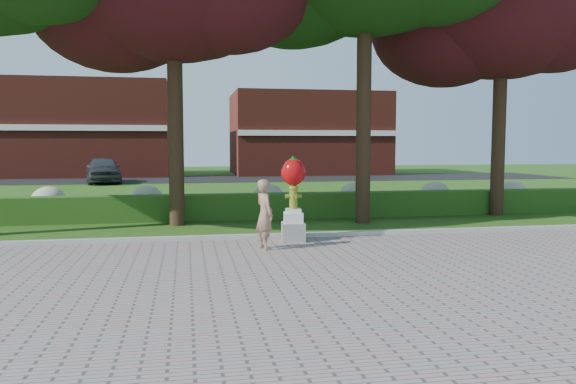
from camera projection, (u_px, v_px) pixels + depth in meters
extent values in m
plane|color=#235014|center=(277.00, 266.00, 10.93)|extent=(100.00, 100.00, 0.00)
cube|color=gray|center=(329.00, 332.00, 7.01)|extent=(40.00, 14.00, 0.04)
cube|color=#ADADA5|center=(258.00, 237.00, 13.86)|extent=(40.00, 0.18, 0.15)
cube|color=#204513|center=(242.00, 206.00, 17.76)|extent=(24.00, 0.70, 0.80)
ellipsoid|color=#A5AA81|center=(49.00, 202.00, 17.66)|extent=(1.10, 1.10, 0.99)
ellipsoid|color=#A5AA81|center=(147.00, 200.00, 18.19)|extent=(1.10, 1.10, 0.99)
ellipsoid|color=#A5AA81|center=(269.00, 198.00, 18.90)|extent=(1.10, 1.10, 0.99)
ellipsoid|color=#A5AA81|center=(354.00, 197.00, 19.44)|extent=(1.10, 1.10, 0.99)
ellipsoid|color=#A5AA81|center=(435.00, 195.00, 19.97)|extent=(1.10, 1.10, 0.99)
ellipsoid|color=#A5AA81|center=(512.00, 194.00, 20.51)|extent=(1.10, 1.10, 0.99)
cube|color=black|center=(212.00, 179.00, 38.38)|extent=(50.00, 8.00, 0.02)
cube|color=maroon|center=(74.00, 129.00, 42.18)|extent=(14.00, 8.00, 7.00)
cube|color=maroon|center=(307.00, 134.00, 45.42)|extent=(12.00, 8.00, 6.40)
cylinder|color=black|center=(176.00, 119.00, 16.19)|extent=(0.44, 0.44, 6.16)
ellipsoid|color=black|center=(117.00, 0.00, 16.46)|extent=(5.28, 5.28, 4.22)
cylinder|color=black|center=(364.00, 101.00, 16.64)|extent=(0.44, 0.44, 7.28)
cylinder|color=black|center=(499.00, 127.00, 18.57)|extent=(0.44, 0.44, 5.88)
ellipsoid|color=black|center=(445.00, 27.00, 18.83)|extent=(5.04, 5.04, 4.03)
ellipsoid|color=black|center=(555.00, 14.00, 17.91)|extent=(4.62, 4.62, 3.70)
cube|color=gray|center=(293.00, 232.00, 13.50)|extent=(0.61, 0.61, 0.44)
cube|color=silver|center=(293.00, 218.00, 13.47)|extent=(0.49, 0.49, 0.25)
cube|color=silver|center=(293.00, 211.00, 13.46)|extent=(0.39, 0.39, 0.09)
cylinder|color=olive|center=(293.00, 198.00, 13.43)|extent=(0.20, 0.20, 0.50)
ellipsoid|color=olive|center=(293.00, 188.00, 13.41)|extent=(0.23, 0.23, 0.16)
cylinder|color=olive|center=(288.00, 196.00, 13.40)|extent=(0.11, 0.10, 0.10)
cylinder|color=olive|center=(299.00, 196.00, 13.45)|extent=(0.11, 0.10, 0.10)
cylinder|color=olive|center=(294.00, 197.00, 13.30)|extent=(0.11, 0.11, 0.11)
cylinder|color=olive|center=(293.00, 185.00, 13.40)|extent=(0.07, 0.07, 0.04)
ellipsoid|color=#B2090B|center=(293.00, 172.00, 13.38)|extent=(0.56, 0.50, 0.65)
ellipsoid|color=#B2090B|center=(287.00, 173.00, 13.35)|extent=(0.27, 0.27, 0.41)
ellipsoid|color=#B2090B|center=(300.00, 173.00, 13.41)|extent=(0.27, 0.27, 0.41)
cylinder|color=#135515|center=(293.00, 159.00, 13.35)|extent=(0.09, 0.09, 0.11)
ellipsoid|color=#135515|center=(293.00, 160.00, 13.35)|extent=(0.21, 0.21, 0.07)
imported|color=#9E735A|center=(265.00, 214.00, 12.42)|extent=(0.53, 0.65, 1.56)
imported|color=#3A3C41|center=(103.00, 169.00, 34.17)|extent=(2.77, 5.06, 1.63)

